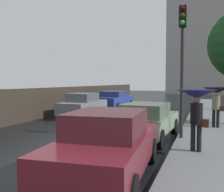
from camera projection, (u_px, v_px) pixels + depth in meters
car_blue_near_kerb at (114, 100)px, 20.88m from camera, size 2.15×4.29×1.44m
car_maroon_mid_road at (108, 145)px, 5.97m from camera, size 2.03×4.49×1.56m
car_grey_far_ahead at (83, 105)px, 16.17m from camera, size 1.74×3.90×1.50m
car_green_far_lane at (147, 120)px, 10.22m from camera, size 1.98×4.24×1.38m
pedestrian_with_umbrella_near at (197, 101)px, 7.81m from camera, size 1.15×1.15×1.83m
pedestrian_with_umbrella_far at (216, 94)px, 11.94m from camera, size 1.17×1.17×1.80m
traffic_light at (182, 48)px, 9.62m from camera, size 0.26×0.39×4.78m
distant_tower at (214, 33)px, 45.55m from camera, size 15.48×6.91×24.95m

